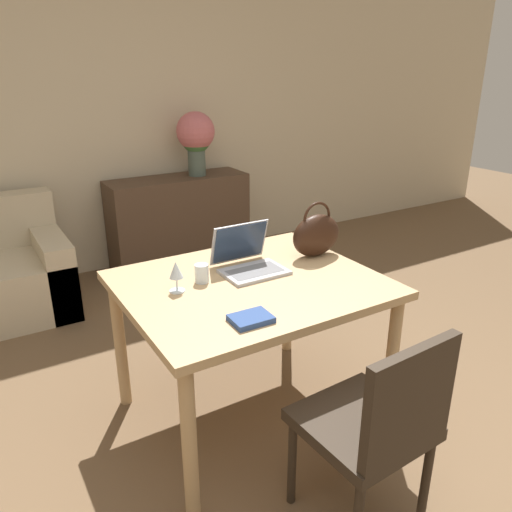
% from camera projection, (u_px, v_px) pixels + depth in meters
% --- Properties ---
extents(ground_plane, '(14.00, 14.00, 0.00)m').
position_uv_depth(ground_plane, '(317.00, 508.00, 2.07)').
color(ground_plane, brown).
extents(wall_back, '(10.00, 0.06, 2.70)m').
position_uv_depth(wall_back, '(89.00, 113.00, 4.07)').
color(wall_back, beige).
rests_on(wall_back, ground_plane).
extents(dining_table, '(1.18, 1.00, 0.76)m').
position_uv_depth(dining_table, '(250.00, 298.00, 2.39)').
color(dining_table, tan).
rests_on(dining_table, ground_plane).
extents(chair, '(0.46, 0.46, 0.87)m').
position_uv_depth(chair, '(377.00, 422.00, 1.83)').
color(chair, '#2D2319').
rests_on(chair, ground_plane).
extents(sideboard, '(1.23, 0.40, 0.80)m').
position_uv_depth(sideboard, '(180.00, 221.00, 4.49)').
color(sideboard, '#4C3828').
rests_on(sideboard, ground_plane).
extents(laptop, '(0.31, 0.29, 0.22)m').
position_uv_depth(laptop, '(247.00, 258.00, 2.48)').
color(laptop, '#ADADB2').
rests_on(laptop, dining_table).
extents(drinking_glass, '(0.07, 0.07, 0.09)m').
position_uv_depth(drinking_glass, '(202.00, 273.00, 2.33)').
color(drinking_glass, silver).
rests_on(drinking_glass, dining_table).
extents(wine_glass, '(0.07, 0.07, 0.14)m').
position_uv_depth(wine_glass, '(176.00, 272.00, 2.22)').
color(wine_glass, silver).
rests_on(wine_glass, dining_table).
extents(handbag, '(0.29, 0.12, 0.30)m').
position_uv_depth(handbag, '(316.00, 235.00, 2.63)').
color(handbag, black).
rests_on(handbag, dining_table).
extents(flower_vase, '(0.33, 0.33, 0.55)m').
position_uv_depth(flower_vase, '(196.00, 136.00, 4.30)').
color(flower_vase, '#47564C').
rests_on(flower_vase, sideboard).
extents(book, '(0.17, 0.13, 0.02)m').
position_uv_depth(book, '(251.00, 319.00, 1.98)').
color(book, navy).
rests_on(book, dining_table).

